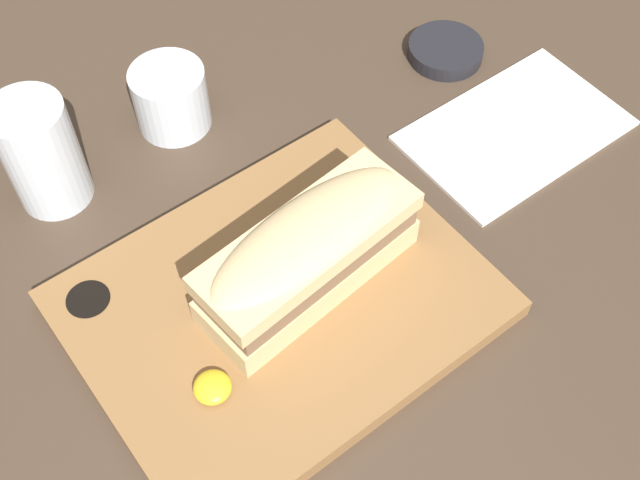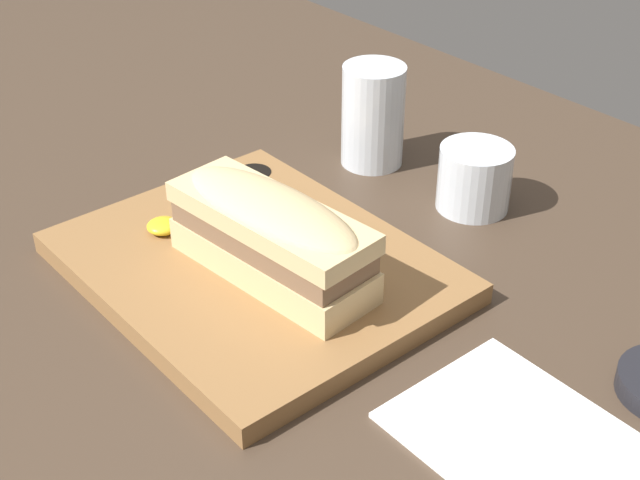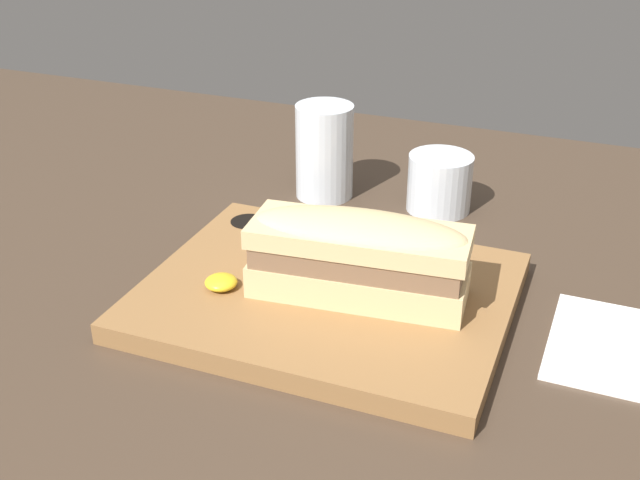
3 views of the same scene
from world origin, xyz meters
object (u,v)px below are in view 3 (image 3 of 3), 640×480
Objects in this scene: wine_glass at (439,185)px; sandwich at (359,253)px; serving_board at (327,295)px; water_glass at (324,157)px.

sandwich is at bearing -93.32° from wine_glass.
serving_board is 1.66× the size of sandwich.
water_glass is at bearing 117.85° from sandwich.
sandwich is 23.55cm from wine_glass.
serving_board is 23.59cm from wine_glass.
sandwich is 1.78× the size of water_glass.
serving_board is at bearing -100.59° from wine_glass.
sandwich reaches higher than serving_board.
serving_board is 23.98cm from water_glass.
sandwich is at bearing -62.15° from water_glass.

